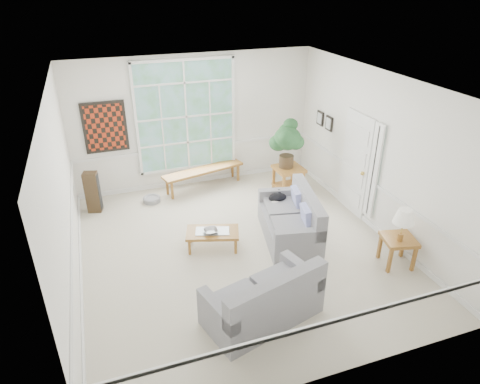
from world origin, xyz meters
name	(u,v)px	position (x,y,z in m)	size (l,w,h in m)	color
floor	(238,249)	(0.00, 0.00, -0.01)	(5.50, 6.00, 0.01)	#BEB5A0
ceiling	(238,84)	(0.00, 0.00, 3.00)	(5.50, 6.00, 0.02)	white
wall_back	(195,122)	(0.00, 3.00, 1.50)	(5.50, 0.02, 3.00)	white
wall_front	(329,284)	(0.00, -3.00, 1.50)	(5.50, 0.02, 3.00)	white
wall_left	(63,200)	(-2.75, 0.00, 1.50)	(0.02, 6.00, 3.00)	white
wall_right	(378,154)	(2.75, 0.00, 1.50)	(0.02, 6.00, 3.00)	white
window_back	(186,117)	(-0.20, 2.96, 1.65)	(2.30, 0.08, 2.40)	white
entry_door	(355,164)	(2.71, 0.60, 1.05)	(0.08, 0.90, 2.10)	white
door_sidelight	(374,172)	(2.71, -0.03, 1.15)	(0.08, 0.26, 1.90)	white
wall_art	(105,127)	(-1.95, 2.95, 1.60)	(0.90, 0.06, 1.10)	#5C1E0F
wall_frame_near	(329,123)	(2.71, 1.75, 1.55)	(0.04, 0.26, 0.32)	black
wall_frame_far	(320,118)	(2.71, 2.15, 1.55)	(0.04, 0.26, 0.32)	black
loveseat_right	(289,216)	(1.01, 0.03, 0.46)	(0.89, 1.72, 0.93)	gray
loveseat_front	(262,293)	(-0.25, -1.76, 0.45)	(1.65, 0.86, 0.89)	gray
coffee_table	(213,240)	(-0.43, 0.18, 0.18)	(0.94, 0.51, 0.35)	#8F5C25
pewter_bowl	(211,231)	(-0.47, 0.15, 0.39)	(0.31, 0.31, 0.08)	#939398
window_bench	(204,178)	(0.06, 2.65, 0.23)	(1.95, 0.38, 0.46)	#8F5C25
end_table	(288,180)	(1.82, 1.78, 0.31)	(0.61, 0.61, 0.61)	#8F5C25
houseplant	(287,144)	(1.77, 1.83, 1.16)	(0.64, 0.64, 1.10)	#224D27
side_table	(397,251)	(2.40, -1.33, 0.27)	(0.52, 0.52, 0.54)	#8F5C25
table_lamp	(403,225)	(2.35, -1.40, 0.83)	(0.34, 0.34, 0.59)	white
pet_bed	(152,199)	(-1.21, 2.34, 0.06)	(0.39, 0.39, 0.12)	gray
floor_speaker	(93,192)	(-2.40, 2.32, 0.44)	(0.28, 0.22, 0.89)	#392917
cat	(277,197)	(1.04, 0.64, 0.56)	(0.37, 0.26, 0.17)	black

